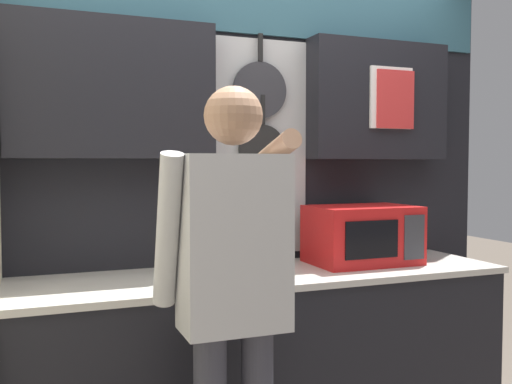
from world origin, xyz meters
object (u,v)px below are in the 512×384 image
Objects in this scene: person at (233,279)px; microwave at (362,235)px; utensil_crock at (201,257)px; knife_block at (247,251)px.

microwave is at bearing 32.14° from person.
microwave is 0.85m from utensil_crock.
microwave is at bearing -0.04° from utensil_crock.
knife_block is (-0.62, 0.00, -0.05)m from microwave.
person is at bearing -93.89° from utensil_crock.
person reaches higher than microwave.
knife_block is 0.77× the size of utensil_crock.
microwave is 1.54× the size of utensil_crock.
utensil_crock reaches higher than knife_block.
knife_block is at bearing 179.93° from microwave.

